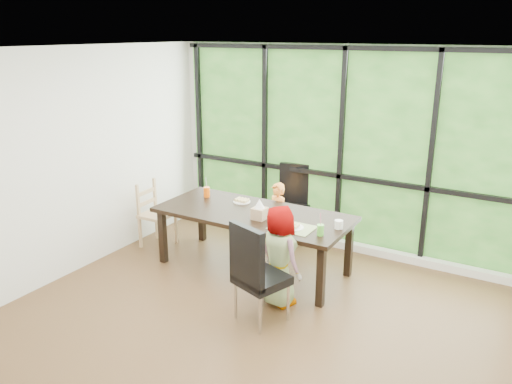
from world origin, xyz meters
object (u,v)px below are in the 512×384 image
Objects in this scene: child_toddler at (277,218)px; plate_far at (242,202)px; child_older at (282,256)px; chair_interior_leather at (262,272)px; orange_cup at (207,192)px; dining_table at (253,241)px; chair_window_leather at (292,204)px; white_mug at (339,224)px; tissue_box at (259,213)px; green_cup at (320,230)px; chair_end_beech at (157,215)px; plate_near at (293,227)px.

child_toddler reaches higher than plate_far.
child_older is at bearing -37.45° from child_toddler.
chair_interior_leather is 0.96× the size of child_older.
child_toddler is at bearing 26.71° from orange_cup.
chair_window_leather is (0.01, 1.05, 0.17)m from dining_table.
orange_cup is 1.94m from white_mug.
chair_interior_leather is at bearing -50.80° from plate_far.
chair_interior_leather reaches higher than tissue_box.
chair_window_leather is at bearing 136.52° from white_mug.
child_older is 5.09× the size of plate_far.
green_cup is at bearing -108.77° from white_mug.
child_toddler reaches higher than green_cup.
chair_window_leather reaches higher than green_cup.
child_toddler is 1.38m from green_cup.
green_cup is (1.00, -0.26, 0.44)m from dining_table.
child_toddler is 0.57m from plate_far.
chair_interior_leather reaches higher than plate_far.
chair_end_beech is 9.45× the size of white_mug.
white_mug is (1.10, 0.02, 0.42)m from dining_table.
chair_end_beech is at bearing -133.97° from child_toddler.
plate_near reaches higher than dining_table.
chair_interior_leather reaches higher than plate_near.
green_cup reaches higher than plate_near.
tissue_box is (-0.52, 0.42, 0.26)m from child_older.
plate_far is (1.19, 0.28, 0.31)m from chair_end_beech.
child_toddler reaches higher than orange_cup.
child_older is at bearing -132.65° from green_cup.
child_older is 1.75m from orange_cup.
white_mug is (0.44, 0.25, 0.04)m from plate_near.
child_older is at bearing -81.54° from plate_near.
chair_interior_leather is 4.90× the size of plate_far.
chair_window_leather reaches higher than plate_near.
chair_window_leather is 1.26m from tissue_box.
chair_end_beech is at bearing -4.35° from chair_interior_leather.
child_toddler is 7.92× the size of green_cup.
chair_window_leather is at bearing 116.58° from plate_near.
chair_end_beech reaches higher than dining_table.
chair_interior_leather is at bearing -113.61° from green_cup.
dining_table is 0.51m from tissue_box.
child_toddler is 1.29m from white_mug.
plate_near is at bearing -59.44° from child_older.
plate_near is 1.55m from orange_cup.
child_older is 0.76m from white_mug.
tissue_box reaches higher than green_cup.
plate_near is at bearing -77.57° from chair_window_leather.
chair_window_leather reaches higher than dining_table.
white_mug is at bearing 1.24° from dining_table.
white_mug is at bearing -100.78° from child_older.
tissue_box is at bearing -41.52° from dining_table.
orange_cup is at bearing -4.95° from child_older.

